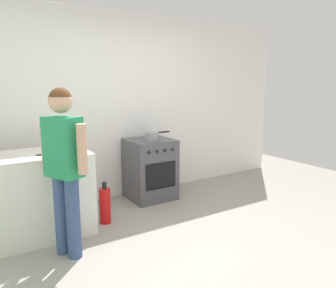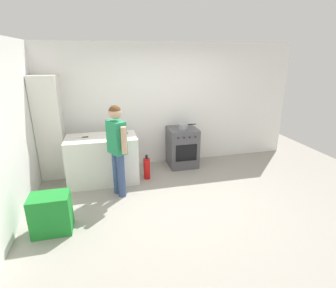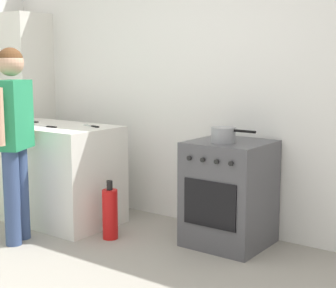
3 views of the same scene
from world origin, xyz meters
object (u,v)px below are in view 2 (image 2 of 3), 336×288
oven_left (182,147)px  knife_bread (104,139)px  recycling_crate_lower (53,222)px  knife_chef (80,138)px  fire_extinguisher (147,168)px  pot (183,127)px  recycling_crate_upper (50,205)px  larder_cabinet (50,128)px  person (117,144)px  knife_utility (122,133)px

oven_left → knife_bread: bearing=-162.7°
knife_bread → recycling_crate_lower: 1.69m
oven_left → knife_chef: knife_chef is taller
oven_left → fire_extinguisher: oven_left is taller
knife_chef → knife_bread: bearing=-20.5°
oven_left → knife_bread: (-1.64, -0.51, 0.48)m
pot → knife_chef: (-2.06, -0.26, -0.01)m
knife_chef → oven_left: bearing=9.6°
pot → recycling_crate_upper: size_ratio=0.72×
recycling_crate_lower → recycling_crate_upper: bearing=0.0°
knife_bread → recycling_crate_upper: bearing=-120.8°
larder_cabinet → pot: bearing=-4.1°
pot → recycling_crate_lower: (-2.40, -1.72, -0.77)m
recycling_crate_upper → knife_chef: bearing=76.8°
knife_bread → recycling_crate_upper: knife_bread is taller
oven_left → person: (-1.44, -0.99, 0.52)m
knife_bread → fire_extinguisher: size_ratio=0.70×
knife_chef → person: size_ratio=0.20×
person → recycling_crate_lower: person is taller
knife_chef → knife_utility: same height
oven_left → knife_utility: (-1.30, -0.24, 0.48)m
knife_bread → person: size_ratio=0.22×
knife_chef → larder_cabinet: (-0.58, 0.45, 0.10)m
knife_bread → knife_chef: bearing=159.5°
oven_left → knife_chef: bearing=-170.4°
knife_utility → fire_extinguisher: size_ratio=0.50×
pot → knife_bread: 1.68m
knife_chef → larder_cabinet: larder_cabinet is taller
oven_left → knife_chef: 2.15m
knife_utility → larder_cabinet: larder_cabinet is taller
person → recycling_crate_lower: size_ratio=3.06×
fire_extinguisher → person: bearing=-138.2°
recycling_crate_upper → larder_cabinet: (-0.24, 1.91, 0.58)m
pot → larder_cabinet: bearing=175.9°
fire_extinguisher → recycling_crate_lower: fire_extinguisher is taller
pot → knife_utility: pot is taller
knife_chef → recycling_crate_upper: 1.57m
knife_bread → knife_utility: size_ratio=1.42×
oven_left → recycling_crate_upper: oven_left is taller
fire_extinguisher → knife_utility: bearing=150.7°
fire_extinguisher → recycling_crate_lower: (-1.54, -1.33, -0.08)m
person → knife_bread: bearing=113.2°
pot → person: person is taller
knife_bread → person: person is taller
pot → fire_extinguisher: size_ratio=0.75×
recycling_crate_lower → larder_cabinet: bearing=97.1°
knife_utility → fire_extinguisher: (0.43, -0.24, -0.69)m
oven_left → knife_utility: knife_utility is taller
oven_left → pot: 0.49m
oven_left → knife_bread: knife_bread is taller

